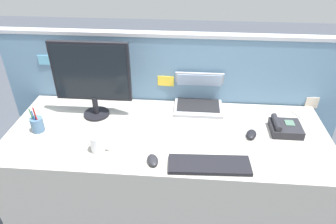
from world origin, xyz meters
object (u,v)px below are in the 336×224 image
Objects in this scene: computer_mouse_left_hand at (251,135)px; cell_phone_white_slab at (301,114)px; laptop at (198,98)px; keyboard_main at (209,165)px; desktop_monitor at (91,75)px; computer_mouse_right_hand at (153,160)px; desk_phone at (285,128)px; pen_cup at (37,124)px; coffee_mug at (98,144)px.

cell_phone_white_slab is (0.37, 0.28, -0.01)m from computer_mouse_left_hand.
keyboard_main is at bearing -84.70° from laptop.
desktop_monitor is 5.14× the size of computer_mouse_left_hand.
desk_phone is at bearing 7.35° from computer_mouse_right_hand.
desktop_monitor is 0.75m from laptop.
laptop reaches higher than computer_mouse_right_hand.
laptop is 3.35× the size of computer_mouse_right_hand.
desktop_monitor reaches higher than pen_cup.
pen_cup reaches higher than keyboard_main.
laptop is 0.80m from coffee_mug.
desktop_monitor is 0.92m from keyboard_main.
pen_cup is at bearing -161.26° from computer_mouse_left_hand.
desktop_monitor reaches higher than keyboard_main.
desktop_monitor is 2.78× the size of desk_phone.
desktop_monitor is 1.26m from desk_phone.
coffee_mug is (-0.57, -0.56, -0.01)m from laptop.
laptop is 1.08m from pen_cup.
cell_phone_white_slab is (0.16, 0.21, -0.03)m from desk_phone.
pen_cup is at bearing -145.21° from desktop_monitor.
laptop is at bearing 21.72° from pen_cup.
computer_mouse_right_hand reaches higher than keyboard_main.
cell_phone_white_slab is at bearing -6.22° from laptop.
pen_cup is (-1.33, -0.04, 0.03)m from computer_mouse_left_hand.
desktop_monitor is 0.45m from pen_cup.
desk_phone is 1.59× the size of coffee_mug.
desk_phone is (1.23, -0.10, -0.26)m from desktop_monitor.
desktop_monitor reaches higher than desk_phone.
pen_cup is (-1.06, 0.24, 0.04)m from keyboard_main.
desktop_monitor is 1.07m from computer_mouse_left_hand.
laptop is at bearing 44.35° from coffee_mug.
keyboard_main is 3.25× the size of cell_phone_white_slab.
computer_mouse_right_hand is 0.33m from coffee_mug.
computer_mouse_right_hand is 0.54× the size of pen_cup.
coffee_mug reaches higher than cell_phone_white_slab.
keyboard_main is 4.43× the size of computer_mouse_left_hand.
laptop is (0.69, 0.18, -0.24)m from desktop_monitor.
computer_mouse_left_hand is 0.73× the size of cell_phone_white_slab.
laptop is 1.79× the size of pen_cup.
computer_mouse_left_hand is at bearing 44.85° from keyboard_main.
laptop is 0.61m from desk_phone.
computer_mouse_right_hand is (0.44, -0.46, -0.28)m from desktop_monitor.
laptop is 0.65m from keyboard_main.
desk_phone is 0.27m from cell_phone_white_slab.
keyboard_main is at bearing -31.70° from desktop_monitor.
keyboard_main reaches higher than cell_phone_white_slab.
computer_mouse_right_hand is at bearing -13.22° from coffee_mug.
laptop is 0.48m from computer_mouse_left_hand.
computer_mouse_left_hand is 0.54× the size of pen_cup.
cell_phone_white_slab is at bearing 53.64° from computer_mouse_left_hand.
keyboard_main is (0.06, -0.64, -0.05)m from laptop.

